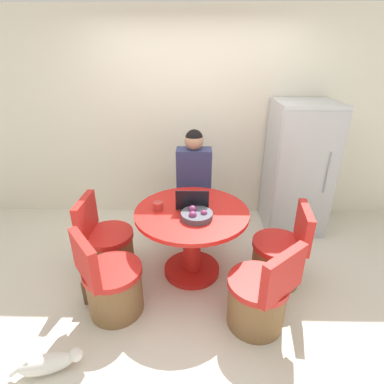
% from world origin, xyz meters
% --- Properties ---
extents(ground_plane, '(12.00, 12.00, 0.00)m').
position_xyz_m(ground_plane, '(0.00, 0.00, 0.00)').
color(ground_plane, beige).
extents(wall_back, '(7.00, 0.06, 2.60)m').
position_xyz_m(wall_back, '(0.00, 1.57, 1.30)').
color(wall_back, silver).
rests_on(wall_back, ground_plane).
extents(refrigerator, '(0.71, 0.70, 1.60)m').
position_xyz_m(refrigerator, '(1.26, 1.18, 0.80)').
color(refrigerator, silver).
rests_on(refrigerator, ground_plane).
extents(dining_table, '(1.10, 1.10, 0.73)m').
position_xyz_m(dining_table, '(-0.02, 0.21, 0.49)').
color(dining_table, red).
rests_on(dining_table, ground_plane).
extents(chair_left_side, '(0.50, 0.50, 0.83)m').
position_xyz_m(chair_left_side, '(-0.89, 0.23, 0.27)').
color(chair_left_side, brown).
rests_on(chair_left_side, ground_plane).
extents(chair_near_left_corner, '(0.57, 0.57, 0.83)m').
position_xyz_m(chair_near_left_corner, '(-0.70, -0.33, 0.27)').
color(chair_near_left_corner, brown).
rests_on(chair_near_left_corner, ground_plane).
extents(chair_right_side, '(0.51, 0.50, 0.83)m').
position_xyz_m(chair_right_side, '(0.84, 0.10, 0.27)').
color(chair_right_side, brown).
rests_on(chair_right_side, ground_plane).
extents(chair_near_right_corner, '(0.57, 0.58, 0.83)m').
position_xyz_m(chair_near_right_corner, '(0.54, -0.45, 0.27)').
color(chair_near_right_corner, brown).
rests_on(chair_near_right_corner, ground_plane).
extents(person_seated, '(0.40, 0.37, 1.34)m').
position_xyz_m(person_seated, '(-0.01, 0.98, 0.74)').
color(person_seated, '#2D2D38').
rests_on(person_seated, ground_plane).
extents(laptop, '(0.31, 0.25, 0.21)m').
position_xyz_m(laptop, '(-0.02, 0.30, 0.77)').
color(laptop, '#232328').
rests_on(laptop, dining_table).
extents(fruit_bowl, '(0.29, 0.29, 0.10)m').
position_xyz_m(fruit_bowl, '(0.02, 0.07, 0.76)').
color(fruit_bowl, '#4C4C56').
rests_on(fruit_bowl, dining_table).
extents(coffee_cup, '(0.09, 0.09, 0.08)m').
position_xyz_m(coffee_cup, '(-0.35, 0.23, 0.77)').
color(coffee_cup, '#B2332D').
rests_on(coffee_cup, dining_table).
extents(cat, '(0.49, 0.23, 0.15)m').
position_xyz_m(cat, '(-1.03, -0.90, 0.08)').
color(cat, white).
rests_on(cat, ground_plane).
extents(handbag, '(0.30, 0.14, 0.26)m').
position_xyz_m(handbag, '(-0.85, -0.21, 0.13)').
color(handbag, brown).
rests_on(handbag, ground_plane).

